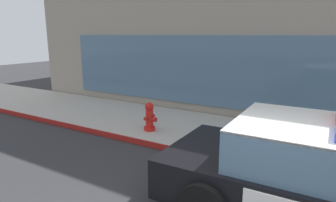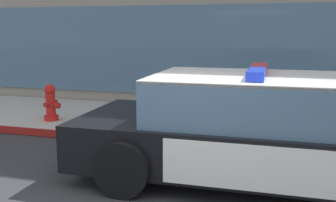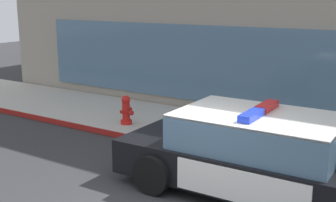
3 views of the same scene
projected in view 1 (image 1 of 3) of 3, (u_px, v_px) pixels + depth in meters
name	position (u px, v px, depth m)	size (l,w,h in m)	color
sidewalk	(292.00, 148.00, 6.46)	(48.00, 2.88, 0.15)	#B2ADA3
curb_red_paint	(279.00, 174.00, 5.25)	(28.80, 0.04, 0.14)	maroon
fire_hydrant	(150.00, 117.00, 7.32)	(0.34, 0.39, 0.73)	red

